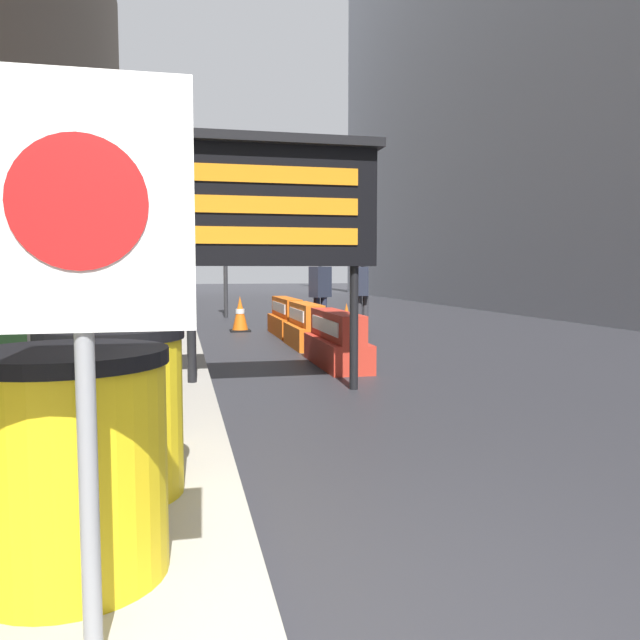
{
  "coord_description": "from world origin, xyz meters",
  "views": [
    {
      "loc": [
        -0.33,
        -1.97,
        1.39
      ],
      "look_at": [
        1.47,
        5.97,
        0.73
      ],
      "focal_mm": 35.0,
      "sensor_mm": 36.0,
      "label": 1
    }
  ],
  "objects_px": {
    "barrel_drum_middle": "(112,411)",
    "traffic_cone_far": "(347,318)",
    "traffic_cone_near": "(240,314)",
    "traffic_light_near_curb": "(225,214)",
    "message_board": "(274,204)",
    "pedestrian_worker": "(320,289)",
    "warning_sign": "(81,249)",
    "traffic_cone_mid": "(316,316)",
    "barrel_drum_foreground": "(71,463)",
    "jersey_barrier_red_striped": "(337,342)",
    "pedestrian_passerby": "(362,288)",
    "barrel_drum_back": "(116,382)",
    "jersey_barrier_orange_far": "(286,319)",
    "jersey_barrier_orange_near": "(306,328)"
  },
  "relations": [
    {
      "from": "barrel_drum_foreground",
      "to": "jersey_barrier_orange_near",
      "type": "xyz_separation_m",
      "value": [
        2.65,
        8.31,
        -0.27
      ]
    },
    {
      "from": "barrel_drum_back",
      "to": "warning_sign",
      "type": "xyz_separation_m",
      "value": [
        0.15,
        -2.44,
        0.83
      ]
    },
    {
      "from": "traffic_cone_near",
      "to": "pedestrian_worker",
      "type": "distance_m",
      "value": 2.09
    },
    {
      "from": "jersey_barrier_orange_near",
      "to": "traffic_cone_mid",
      "type": "xyz_separation_m",
      "value": [
        0.79,
        2.77,
        -0.01
      ]
    },
    {
      "from": "barrel_drum_middle",
      "to": "pedestrian_passerby",
      "type": "xyz_separation_m",
      "value": [
        4.36,
        9.86,
        0.37
      ]
    },
    {
      "from": "traffic_light_near_curb",
      "to": "warning_sign",
      "type": "bearing_deg",
      "value": -95.68
    },
    {
      "from": "traffic_cone_far",
      "to": "pedestrian_worker",
      "type": "bearing_deg",
      "value": -152.34
    },
    {
      "from": "warning_sign",
      "to": "jersey_barrier_orange_near",
      "type": "relative_size",
      "value": 1.12
    },
    {
      "from": "jersey_barrier_red_striped",
      "to": "barrel_drum_middle",
      "type": "bearing_deg",
      "value": -116.5
    },
    {
      "from": "traffic_cone_near",
      "to": "traffic_cone_mid",
      "type": "relative_size",
      "value": 1.15
    },
    {
      "from": "jersey_barrier_orange_far",
      "to": "traffic_cone_mid",
      "type": "distance_m",
      "value": 1.03
    },
    {
      "from": "barrel_drum_foreground",
      "to": "traffic_light_near_curb",
      "type": "xyz_separation_m",
      "value": [
        1.76,
        15.54,
        2.37
      ]
    },
    {
      "from": "traffic_cone_near",
      "to": "traffic_light_near_curb",
      "type": "relative_size",
      "value": 0.19
    },
    {
      "from": "barrel_drum_middle",
      "to": "jersey_barrier_red_striped",
      "type": "bearing_deg",
      "value": 63.5
    },
    {
      "from": "barrel_drum_back",
      "to": "jersey_barrier_orange_near",
      "type": "xyz_separation_m",
      "value": [
        2.64,
        6.47,
        -0.27
      ]
    },
    {
      "from": "jersey_barrier_orange_far",
      "to": "pedestrian_passerby",
      "type": "height_order",
      "value": "pedestrian_passerby"
    },
    {
      "from": "traffic_cone_far",
      "to": "jersey_barrier_red_striped",
      "type": "bearing_deg",
      "value": -106.95
    },
    {
      "from": "jersey_barrier_orange_near",
      "to": "barrel_drum_middle",
      "type": "bearing_deg",
      "value": -109.22
    },
    {
      "from": "barrel_drum_foreground",
      "to": "pedestrian_worker",
      "type": "distance_m",
      "value": 10.72
    },
    {
      "from": "jersey_barrier_orange_near",
      "to": "jersey_barrier_orange_far",
      "type": "relative_size",
      "value": 0.79
    },
    {
      "from": "jersey_barrier_red_striped",
      "to": "traffic_cone_mid",
      "type": "height_order",
      "value": "jersey_barrier_red_striped"
    },
    {
      "from": "traffic_light_near_curb",
      "to": "pedestrian_worker",
      "type": "bearing_deg",
      "value": -73.61
    },
    {
      "from": "barrel_drum_foreground",
      "to": "traffic_cone_near",
      "type": "height_order",
      "value": "barrel_drum_foreground"
    },
    {
      "from": "barrel_drum_foreground",
      "to": "message_board",
      "type": "distance_m",
      "value": 4.78
    },
    {
      "from": "jersey_barrier_red_striped",
      "to": "barrel_drum_foreground",
      "type": "bearing_deg",
      "value": -113.49
    },
    {
      "from": "warning_sign",
      "to": "traffic_cone_mid",
      "type": "bearing_deg",
      "value": 74.28
    },
    {
      "from": "message_board",
      "to": "pedestrian_worker",
      "type": "relative_size",
      "value": 1.7
    },
    {
      "from": "pedestrian_worker",
      "to": "pedestrian_passerby",
      "type": "xyz_separation_m",
      "value": [
        1.1,
        0.6,
        -0.0
      ]
    },
    {
      "from": "barrel_drum_foreground",
      "to": "warning_sign",
      "type": "xyz_separation_m",
      "value": [
        0.15,
        -0.61,
        0.83
      ]
    },
    {
      "from": "barrel_drum_back",
      "to": "traffic_cone_mid",
      "type": "relative_size",
      "value": 1.32
    },
    {
      "from": "warning_sign",
      "to": "pedestrian_passerby",
      "type": "distance_m",
      "value": 12.18
    },
    {
      "from": "jersey_barrier_orange_far",
      "to": "pedestrian_worker",
      "type": "distance_m",
      "value": 0.97
    },
    {
      "from": "barrel_drum_middle",
      "to": "jersey_barrier_orange_far",
      "type": "height_order",
      "value": "barrel_drum_middle"
    },
    {
      "from": "warning_sign",
      "to": "jersey_barrier_orange_far",
      "type": "xyz_separation_m",
      "value": [
        2.5,
        11.03,
        -1.1
      ]
    },
    {
      "from": "message_board",
      "to": "pedestrian_worker",
      "type": "height_order",
      "value": "message_board"
    },
    {
      "from": "traffic_cone_near",
      "to": "pedestrian_worker",
      "type": "xyz_separation_m",
      "value": [
        1.57,
        -1.24,
        0.6
      ]
    },
    {
      "from": "pedestrian_passerby",
      "to": "barrel_drum_foreground",
      "type": "bearing_deg",
      "value": 172.98
    },
    {
      "from": "warning_sign",
      "to": "jersey_barrier_orange_far",
      "type": "distance_m",
      "value": 11.36
    },
    {
      "from": "warning_sign",
      "to": "jersey_barrier_orange_far",
      "type": "relative_size",
      "value": 0.89
    },
    {
      "from": "traffic_cone_mid",
      "to": "jersey_barrier_red_striped",
      "type": "bearing_deg",
      "value": -99.04
    },
    {
      "from": "message_board",
      "to": "pedestrian_passerby",
      "type": "xyz_separation_m",
      "value": [
        2.95,
        6.49,
        -1.12
      ]
    },
    {
      "from": "barrel_drum_foreground",
      "to": "jersey_barrier_orange_far",
      "type": "height_order",
      "value": "barrel_drum_foreground"
    },
    {
      "from": "barrel_drum_back",
      "to": "message_board",
      "type": "relative_size",
      "value": 0.32
    },
    {
      "from": "jersey_barrier_red_striped",
      "to": "jersey_barrier_orange_far",
      "type": "xyz_separation_m",
      "value": [
        0.0,
        4.34,
        0.0
      ]
    },
    {
      "from": "barrel_drum_middle",
      "to": "traffic_light_near_curb",
      "type": "relative_size",
      "value": 0.22
    },
    {
      "from": "warning_sign",
      "to": "message_board",
      "type": "bearing_deg",
      "value": 74.84
    },
    {
      "from": "barrel_drum_middle",
      "to": "jersey_barrier_orange_near",
      "type": "distance_m",
      "value": 7.83
    },
    {
      "from": "barrel_drum_foreground",
      "to": "jersey_barrier_red_striped",
      "type": "relative_size",
      "value": 0.47
    },
    {
      "from": "barrel_drum_back",
      "to": "traffic_cone_mid",
      "type": "height_order",
      "value": "barrel_drum_back"
    },
    {
      "from": "barrel_drum_middle",
      "to": "traffic_cone_far",
      "type": "height_order",
      "value": "barrel_drum_middle"
    }
  ]
}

